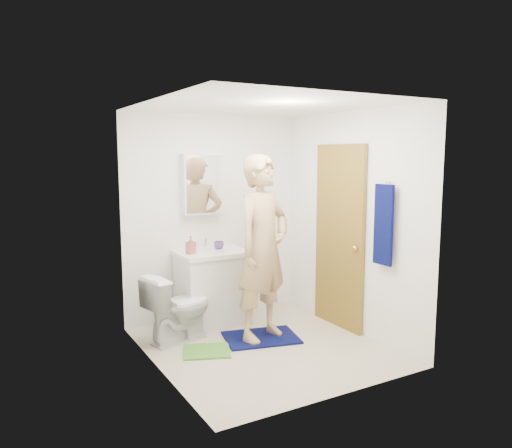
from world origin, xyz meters
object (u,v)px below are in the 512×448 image
at_px(towel, 383,225).
at_px(toilet, 178,307).
at_px(soap_dispenser, 191,245).
at_px(vanity_cabinet, 212,289).
at_px(medicine_cabinet, 203,184).
at_px(toothbrush_cup, 219,245).
at_px(man, 263,248).

bearing_deg(towel, toilet, 146.02).
bearing_deg(towel, soap_dispenser, 134.78).
distance_m(vanity_cabinet, medicine_cabinet, 1.22).
relative_size(medicine_cabinet, toothbrush_cup, 6.11).
bearing_deg(medicine_cabinet, toothbrush_cup, -54.13).
bearing_deg(soap_dispenser, man, -53.34).
height_order(towel, man, man).
relative_size(medicine_cabinet, soap_dispenser, 3.61).
distance_m(towel, man, 1.23).
height_order(vanity_cabinet, soap_dispenser, soap_dispenser).
distance_m(vanity_cabinet, soap_dispenser, 0.61).
bearing_deg(toothbrush_cup, man, -80.42).
height_order(vanity_cabinet, toothbrush_cup, toothbrush_cup).
relative_size(vanity_cabinet, man, 0.42).
bearing_deg(medicine_cabinet, man, -75.20).
height_order(medicine_cabinet, man, medicine_cabinet).
height_order(towel, toilet, towel).
bearing_deg(vanity_cabinet, medicine_cabinet, 90.00).
height_order(vanity_cabinet, toilet, vanity_cabinet).
bearing_deg(toothbrush_cup, vanity_cabinet, -152.25).
bearing_deg(vanity_cabinet, soap_dispenser, -174.02).
height_order(toilet, toothbrush_cup, toothbrush_cup).
bearing_deg(soap_dispenser, toothbrush_cup, 13.18).
height_order(towel, toothbrush_cup, towel).
bearing_deg(man, toilet, 133.91).
relative_size(vanity_cabinet, soap_dispenser, 4.13).
height_order(toothbrush_cup, man, man).
bearing_deg(man, vanity_cabinet, 89.60).
xyz_separation_m(medicine_cabinet, towel, (1.18, -1.71, -0.35)).
bearing_deg(medicine_cabinet, soap_dispenser, -136.46).
relative_size(towel, toothbrush_cup, 6.98).
bearing_deg(vanity_cabinet, toothbrush_cup, 27.75).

